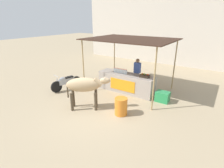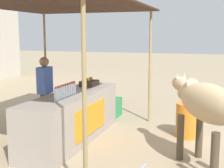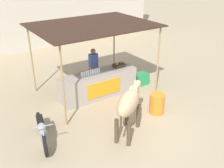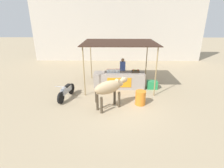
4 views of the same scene
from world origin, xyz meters
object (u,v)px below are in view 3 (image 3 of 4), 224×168
object	(u,v)px
stall_counter	(99,84)
cow	(129,103)
fruit_crate	(119,65)
motorcycle_parked	(42,130)
vendor_behind_counter	(94,68)
cooler_box	(141,79)
water_barrel	(157,104)

from	to	relation	value
stall_counter	cow	world-z (taller)	cow
fruit_crate	motorcycle_parked	world-z (taller)	fruit_crate
cow	motorcycle_parked	xyz separation A→B (m)	(-2.30, 1.01, -0.60)
stall_counter	cow	distance (m)	2.67
vendor_behind_counter	cow	world-z (taller)	vendor_behind_counter
vendor_behind_counter	cooler_box	distance (m)	2.04
cow	motorcycle_parked	distance (m)	2.59
vendor_behind_counter	water_barrel	bearing A→B (deg)	-75.33
cow	motorcycle_parked	bearing A→B (deg)	156.42
fruit_crate	cow	xyz separation A→B (m)	(-1.49, -2.62, 0.00)
vendor_behind_counter	cow	bearing A→B (deg)	-102.62
fruit_crate	cow	size ratio (longest dim) A/B	0.26
stall_counter	motorcycle_parked	bearing A→B (deg)	-151.09
stall_counter	vendor_behind_counter	size ratio (longest dim) A/B	1.82
vendor_behind_counter	cooler_box	world-z (taller)	vendor_behind_counter
water_barrel	fruit_crate	bearing A→B (deg)	90.50
water_barrel	cow	bearing A→B (deg)	-165.29
cow	motorcycle_parked	size ratio (longest dim) A/B	0.95
fruit_crate	vendor_behind_counter	distance (m)	1.04
vendor_behind_counter	cow	xyz separation A→B (m)	(-0.74, -3.31, 0.18)
fruit_crate	water_barrel	distance (m)	2.32
stall_counter	fruit_crate	bearing A→B (deg)	3.21
cooler_box	motorcycle_parked	bearing A→B (deg)	-163.11
stall_counter	cooler_box	world-z (taller)	stall_counter
cow	water_barrel	bearing A→B (deg)	14.71
motorcycle_parked	fruit_crate	bearing A→B (deg)	23.00
cow	cooler_box	bearing A→B (deg)	44.63
stall_counter	cow	size ratio (longest dim) A/B	1.78
water_barrel	motorcycle_parked	size ratio (longest dim) A/B	0.40
vendor_behind_counter	fruit_crate	bearing A→B (deg)	-43.15
stall_counter	motorcycle_parked	distance (m)	3.22
vendor_behind_counter	cooler_box	xyz separation A→B (m)	(1.75, -0.85, -0.61)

